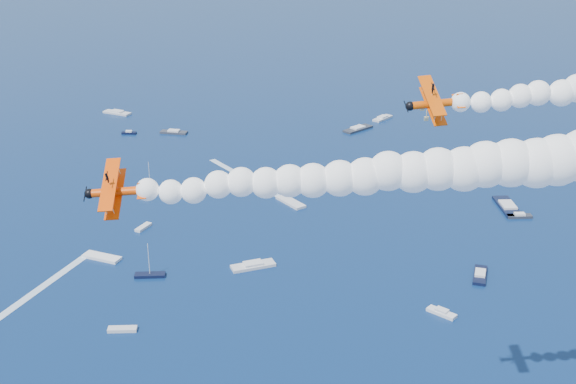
% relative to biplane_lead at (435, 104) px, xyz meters
% --- Properties ---
extents(biplane_lead, '(10.25, 11.54, 8.09)m').
position_rel_biplane_lead_xyz_m(biplane_lead, '(0.00, 0.00, 0.00)').
color(biplane_lead, '#E74F04').
extents(biplane_trail, '(9.08, 10.51, 7.90)m').
position_rel_biplane_lead_xyz_m(biplane_trail, '(-30.17, -26.92, -5.00)').
color(biplane_trail, '#FB4805').
extents(smoke_trail_trail, '(56.83, 35.78, 10.10)m').
position_rel_biplane_lead_xyz_m(smoke_trail_trail, '(-3.76, -18.59, -2.91)').
color(smoke_trail_trail, white).
extents(spectator_boats, '(225.21, 181.18, 0.70)m').
position_rel_biplane_lead_xyz_m(spectator_boats, '(-39.86, 86.76, -58.05)').
color(spectator_boats, silver).
rests_on(spectator_boats, ground).
extents(boat_wakes, '(193.67, 109.57, 0.04)m').
position_rel_biplane_lead_xyz_m(boat_wakes, '(-20.30, 72.24, -58.37)').
color(boat_wakes, white).
rests_on(boat_wakes, ground).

